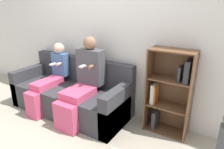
% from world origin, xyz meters
% --- Properties ---
extents(ground_plane, '(14.00, 14.00, 0.00)m').
position_xyz_m(ground_plane, '(0.00, 0.00, 0.00)').
color(ground_plane, '#B2A893').
extents(back_wall, '(10.00, 0.06, 2.55)m').
position_xyz_m(back_wall, '(0.00, 0.95, 1.27)').
color(back_wall, silver).
rests_on(back_wall, ground_plane).
extents(couch, '(2.02, 0.82, 0.87)m').
position_xyz_m(couch, '(-0.39, 0.51, 0.28)').
color(couch, '#38383D').
rests_on(couch, ground_plane).
extents(adult_seated, '(0.43, 0.78, 1.28)m').
position_xyz_m(adult_seated, '(-0.04, 0.43, 0.66)').
color(adult_seated, '#DB4C75').
rests_on(adult_seated, ground_plane).
extents(child_seated, '(0.30, 0.80, 1.11)m').
position_xyz_m(child_seated, '(-0.73, 0.38, 0.56)').
color(child_seated, '#DB4C75').
rests_on(child_seated, ground_plane).
extents(bookshelf, '(0.58, 0.32, 1.20)m').
position_xyz_m(bookshelf, '(1.17, 0.79, 0.60)').
color(bookshelf, brown).
rests_on(bookshelf, ground_plane).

